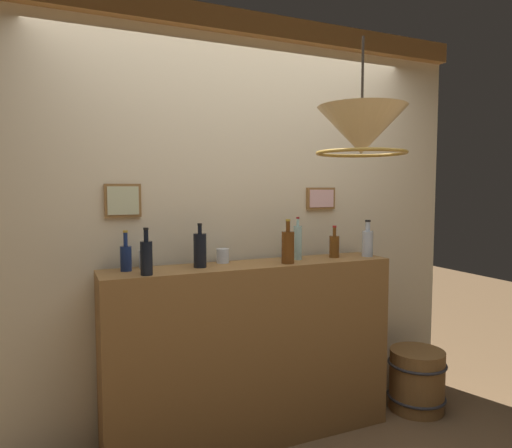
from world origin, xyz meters
name	(u,v)px	position (x,y,z in m)	size (l,w,h in m)	color
panelled_rear_partition	(238,213)	(0.00, 1.10, 1.43)	(3.37, 0.15, 2.71)	beige
bar_shelf_unit	(253,353)	(0.00, 0.85, 0.57)	(1.83, 0.34, 1.13)	olive
liquor_bottle_scotch	(146,257)	(-0.67, 0.74, 1.23)	(0.07, 0.07, 0.26)	black
liquor_bottle_mezcal	(126,257)	(-0.75, 0.91, 1.21)	(0.06, 0.06, 0.23)	navy
liquor_bottle_whiskey	(298,242)	(0.34, 0.89, 1.25)	(0.05, 0.05, 0.28)	#A0CDC7
liquor_bottle_vodka	(367,242)	(0.84, 0.82, 1.23)	(0.07, 0.07, 0.25)	silver
liquor_bottle_rum	(288,247)	(0.21, 0.78, 1.24)	(0.08, 0.08, 0.27)	brown
liquor_bottle_amaro	(334,246)	(0.60, 0.86, 1.21)	(0.07, 0.07, 0.22)	brown
liquor_bottle_vermouth	(200,250)	(-0.33, 0.86, 1.24)	(0.08, 0.08, 0.26)	black
glass_tumbler_rocks	(223,256)	(-0.16, 0.96, 1.18)	(0.08, 0.08, 0.09)	silver
glass_tumbler_highball	(146,259)	(-0.63, 0.98, 1.18)	(0.08, 0.08, 0.10)	silver
pendant_lamp	(362,132)	(0.21, 0.06, 1.86)	(0.42, 0.42, 0.54)	beige
wooden_barrel	(417,380)	(1.24, 0.74, 0.22)	(0.41, 0.41, 0.43)	olive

